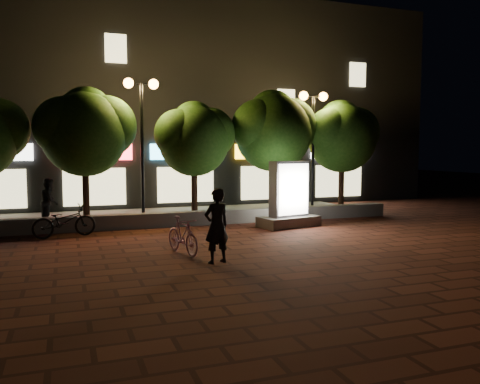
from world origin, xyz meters
name	(u,v)px	position (x,y,z in m)	size (l,w,h in m)	color
ground	(225,246)	(0.00, 0.00, 0.00)	(80.00, 80.00, 0.00)	#5A271C
retaining_wall	(191,218)	(0.00, 4.00, 0.25)	(16.00, 0.45, 0.50)	slate
sidewalk	(176,215)	(0.00, 6.50, 0.04)	(16.00, 5.00, 0.08)	slate
building_block	(148,105)	(-0.01, 12.99, 5.00)	(28.00, 8.12, 11.30)	black
tree_left	(86,129)	(-3.45, 5.46, 3.44)	(3.60, 3.00, 4.89)	black
tree_mid	(195,136)	(0.55, 5.46, 3.22)	(3.24, 2.70, 4.50)	black
tree_right	(274,128)	(3.86, 5.46, 3.57)	(3.72, 3.10, 5.07)	black
tree_far_right	(342,134)	(7.05, 5.46, 3.37)	(3.48, 2.90, 4.76)	black
street_lamp_left	(142,113)	(-1.50, 5.20, 4.03)	(1.26, 0.36, 5.18)	black
street_lamp_right	(313,120)	(5.50, 5.20, 3.89)	(1.26, 0.36, 4.98)	black
ad_kiosk	(289,200)	(3.21, 2.62, 0.93)	(2.31, 1.52, 2.30)	slate
scooter_pink	(182,235)	(-1.36, -0.61, 0.49)	(0.46, 1.62, 0.97)	#D792BD
rider	(217,226)	(-0.81, -1.88, 0.90)	(0.66, 0.43, 1.80)	black
scooter_parked	(64,221)	(-4.25, 3.00, 0.50)	(0.67, 1.91, 1.00)	black
pedestrian	(50,201)	(-4.72, 5.35, 0.90)	(0.80, 0.62, 1.64)	black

